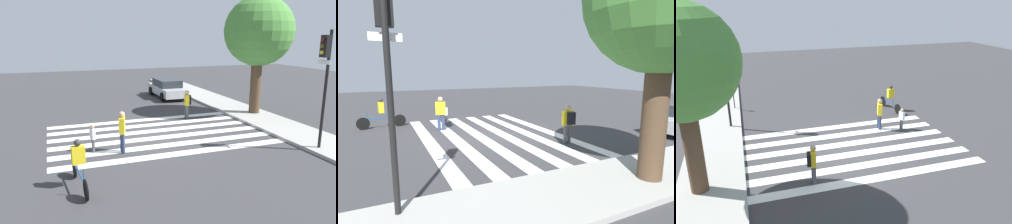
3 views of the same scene
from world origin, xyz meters
TOP-DOWN VIEW (x-y plane):
  - ground_plane at (0.00, 0.00)m, footprint 60.00×60.00m
  - sidewalk_curb at (0.00, 6.25)m, footprint 36.00×2.50m
  - crosswalk_stripes at (0.00, 0.00)m, footprint 6.12×10.00m
  - traffic_light at (4.40, 5.41)m, footprint 0.60×0.50m
  - parking_meter at (7.50, 5.30)m, footprint 0.15×0.15m
  - street_tree at (-1.78, 6.59)m, footprint 3.90×3.90m
  - pedestrian_adult_yellow_jacket at (-2.35, 2.53)m, footprint 0.47×0.42m
  - pedestrian_adult_blue_shirt at (1.44, -3.21)m, footprint 0.35×0.21m
  - pedestrian_child_with_backpack at (1.86, -2.09)m, footprint 0.51×0.34m
  - cyclist_near_curb at (4.53, -4.02)m, footprint 2.37×0.42m

SIDE VIEW (x-z plane):
  - ground_plane at x=0.00m, z-range 0.00..0.00m
  - crosswalk_stripes at x=0.00m, z-range 0.00..0.01m
  - sidewalk_curb at x=0.00m, z-range 0.00..0.14m
  - pedestrian_adult_blue_shirt at x=1.44m, z-range 0.08..1.24m
  - cyclist_near_curb at x=4.53m, z-range 0.07..1.66m
  - pedestrian_adult_yellow_jacket at x=-2.35m, z-range 0.14..1.73m
  - pedestrian_child_with_backpack at x=1.86m, z-range 0.11..1.81m
  - parking_meter at x=7.50m, z-range 0.32..1.63m
  - traffic_light at x=4.40m, z-range 0.97..5.81m
  - street_tree at x=-1.78m, z-range 1.38..8.16m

